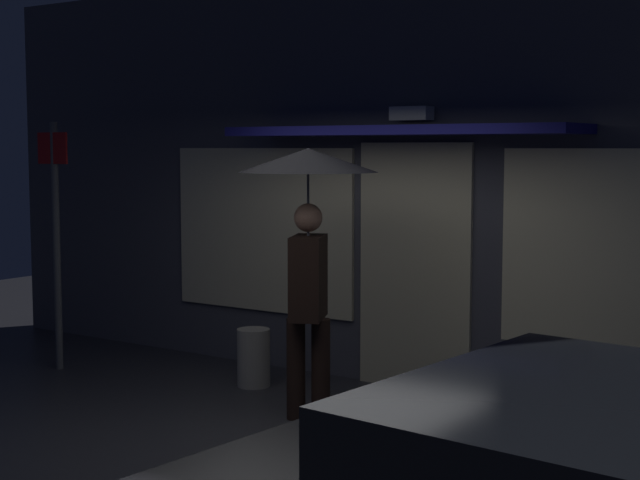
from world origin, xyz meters
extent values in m
plane|color=#2D2D33|center=(0.00, 0.00, 0.00)|extent=(18.00, 18.00, 0.00)
cube|color=#4C4C56|center=(0.00, 2.35, 1.89)|extent=(10.39, 0.30, 3.78)
cube|color=beige|center=(0.00, 2.18, 1.10)|extent=(1.10, 0.04, 2.20)
cube|color=beige|center=(-1.70, 2.18, 1.35)|extent=(2.11, 0.04, 1.60)
cube|color=beige|center=(1.90, 2.18, 1.35)|extent=(2.11, 0.04, 1.60)
cube|color=white|center=(0.00, 2.10, 2.45)|extent=(0.36, 0.16, 0.12)
cube|color=navy|center=(0.00, 1.85, 2.30)|extent=(3.20, 0.70, 0.08)
cylinder|color=black|center=(-0.13, 0.90, 0.41)|extent=(0.15, 0.15, 0.81)
cylinder|color=black|center=(-0.31, 0.81, 0.41)|extent=(0.15, 0.15, 0.81)
cube|color=black|center=(-0.22, 0.85, 1.14)|extent=(0.41, 0.52, 0.66)
cube|color=silver|center=(-0.34, 0.91, 1.14)|extent=(0.08, 0.14, 0.53)
cube|color=navy|center=(-0.34, 0.91, 1.12)|extent=(0.04, 0.06, 0.42)
sphere|color=tan|center=(-0.22, 0.85, 1.61)|extent=(0.22, 0.22, 0.22)
cylinder|color=slate|center=(-0.22, 0.85, 1.66)|extent=(0.02, 0.02, 0.98)
cone|color=black|center=(-0.22, 0.85, 2.06)|extent=(1.09, 1.09, 0.19)
cylinder|color=#595B60|center=(-3.24, 0.92, 1.20)|extent=(0.07, 0.07, 2.40)
cube|color=red|center=(-3.24, 0.90, 2.15)|extent=(0.40, 0.02, 0.30)
cylinder|color=#9E998E|center=(-1.25, 1.45, 0.26)|extent=(0.30, 0.30, 0.52)
camera|label=1|loc=(4.06, -5.29, 2.16)|focal=54.02mm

